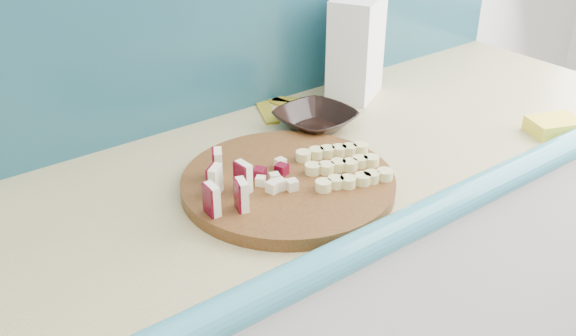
% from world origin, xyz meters
% --- Properties ---
extents(backsplash, '(2.20, 0.02, 0.50)m').
position_xyz_m(backsplash, '(0.10, 1.79, 1.16)').
color(backsplash, teal).
rests_on(backsplash, kitchen_counter).
extents(cutting_board, '(0.51, 0.51, 0.02)m').
position_xyz_m(cutting_board, '(0.20, 1.42, 0.92)').
color(cutting_board, '#45210E').
rests_on(cutting_board, kitchen_counter).
extents(apple_wedges, '(0.11, 0.15, 0.05)m').
position_xyz_m(apple_wedges, '(0.08, 1.43, 0.96)').
color(apple_wedges, '#F5ECC4').
rests_on(apple_wedges, cutting_board).
extents(apple_chunks, '(0.06, 0.06, 0.02)m').
position_xyz_m(apple_chunks, '(0.18, 1.43, 0.94)').
color(apple_chunks, '#FCEFC9').
rests_on(apple_chunks, cutting_board).
extents(banana_slices, '(0.18, 0.18, 0.02)m').
position_xyz_m(banana_slices, '(0.30, 1.38, 0.94)').
color(banana_slices, '#DAD385').
rests_on(banana_slices, cutting_board).
extents(brown_bowl, '(0.18, 0.18, 0.04)m').
position_xyz_m(brown_bowl, '(0.41, 1.59, 0.93)').
color(brown_bowl, black).
rests_on(brown_bowl, kitchen_counter).
extents(flour_bag, '(0.17, 0.16, 0.24)m').
position_xyz_m(flour_bag, '(0.61, 1.68, 1.03)').
color(flour_bag, white).
rests_on(flour_bag, kitchen_counter).
extents(sponge, '(0.13, 0.11, 0.03)m').
position_xyz_m(sponge, '(0.81, 1.26, 0.93)').
color(sponge, '#FEF742').
rests_on(sponge, kitchen_counter).
extents(banana_peel, '(0.20, 0.17, 0.01)m').
position_xyz_m(banana_peel, '(0.43, 1.73, 0.91)').
color(banana_peel, gold).
rests_on(banana_peel, kitchen_counter).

